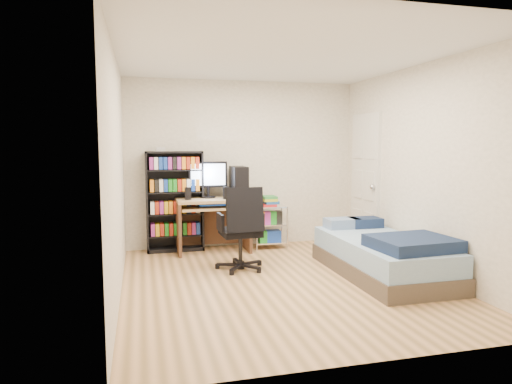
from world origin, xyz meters
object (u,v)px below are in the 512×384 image
object	(u,v)px
office_chair	(241,243)
bed	(383,255)
computer_desk	(219,203)
media_shelf	(175,200)

from	to	relation	value
office_chair	bed	xyz separation A→B (m)	(1.57, -0.65, -0.08)
computer_desk	office_chair	size ratio (longest dim) A/B	1.25
media_shelf	computer_desk	size ratio (longest dim) A/B	1.16
computer_desk	office_chair	bearing A→B (deg)	-85.67
media_shelf	computer_desk	xyz separation A→B (m)	(0.63, -0.14, -0.04)
media_shelf	office_chair	size ratio (longest dim) A/B	1.45
office_chair	bed	size ratio (longest dim) A/B	0.53
media_shelf	office_chair	bearing A→B (deg)	-60.06
computer_desk	office_chair	distance (m)	1.16
computer_desk	bed	xyz separation A→B (m)	(1.66, -1.74, -0.45)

